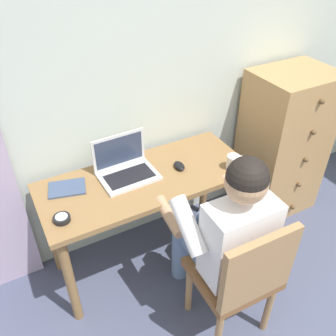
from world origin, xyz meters
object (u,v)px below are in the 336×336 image
object	(u,v)px
computer_mouse	(179,166)
notebook_pad	(67,188)
dresser	(283,144)
desk	(146,191)
person_seated	(224,229)
laptop	(125,167)
chair	(241,276)
desk_clock	(62,219)
coffee_mug	(233,162)

from	to	relation	value
computer_mouse	notebook_pad	world-z (taller)	computer_mouse
dresser	desk	bearing A→B (deg)	-177.29
person_seated	computer_mouse	bearing A→B (deg)	87.33
laptop	desk	bearing A→B (deg)	-43.31
laptop	notebook_pad	world-z (taller)	laptop
notebook_pad	chair	bearing A→B (deg)	-37.72
desk	desk_clock	world-z (taller)	desk_clock
laptop	dresser	bearing A→B (deg)	-1.41
dresser	chair	distance (m)	1.26
desk_clock	notebook_pad	size ratio (longest dim) A/B	0.43
chair	computer_mouse	distance (m)	0.75
chair	coffee_mug	xyz separation A→B (m)	(0.32, 0.55, 0.28)
laptop	coffee_mug	world-z (taller)	laptop
dresser	person_seated	xyz separation A→B (m)	(-0.98, -0.60, 0.10)
dresser	coffee_mug	world-z (taller)	dresser
desk_clock	coffee_mug	world-z (taller)	coffee_mug
computer_mouse	notebook_pad	xyz separation A→B (m)	(-0.68, 0.13, -0.01)
chair	person_seated	world-z (taller)	person_seated
laptop	person_seated	bearing A→B (deg)	-64.75
coffee_mug	desk	bearing A→B (deg)	161.38
dresser	desk_clock	size ratio (longest dim) A/B	12.80
notebook_pad	computer_mouse	bearing A→B (deg)	3.71
dresser	computer_mouse	distance (m)	0.98
chair	person_seated	xyz separation A→B (m)	(0.00, 0.18, 0.18)
chair	desk_clock	bearing A→B (deg)	141.40
computer_mouse	coffee_mug	distance (m)	0.34
laptop	notebook_pad	distance (m)	0.36
person_seated	coffee_mug	bearing A→B (deg)	48.94
chair	desk_clock	xyz separation A→B (m)	(-0.75, 0.59, 0.25)
laptop	desk_clock	size ratio (longest dim) A/B	3.87
dresser	computer_mouse	xyz separation A→B (m)	(-0.96, -0.07, 0.17)
chair	person_seated	distance (m)	0.26
desk_clock	computer_mouse	bearing A→B (deg)	8.48
person_seated	computer_mouse	distance (m)	0.53
dresser	notebook_pad	world-z (taller)	dresser
computer_mouse	notebook_pad	size ratio (longest dim) A/B	0.48
desk	computer_mouse	world-z (taller)	computer_mouse
person_seated	notebook_pad	bearing A→B (deg)	134.88
person_seated	laptop	size ratio (longest dim) A/B	3.44
coffee_mug	laptop	bearing A→B (deg)	156.78
dresser	coffee_mug	xyz separation A→B (m)	(-0.67, -0.23, 0.20)
desk	chair	xyz separation A→B (m)	(0.20, -0.72, -0.12)
dresser	notebook_pad	xyz separation A→B (m)	(-1.64, 0.06, 0.16)
desk_clock	dresser	bearing A→B (deg)	6.06
chair	laptop	bearing A→B (deg)	109.83
chair	dresser	bearing A→B (deg)	38.25
chair	desk_clock	size ratio (longest dim) A/B	9.77
person_seated	notebook_pad	distance (m)	0.93
desk	notebook_pad	distance (m)	0.48
desk	laptop	bearing A→B (deg)	136.69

